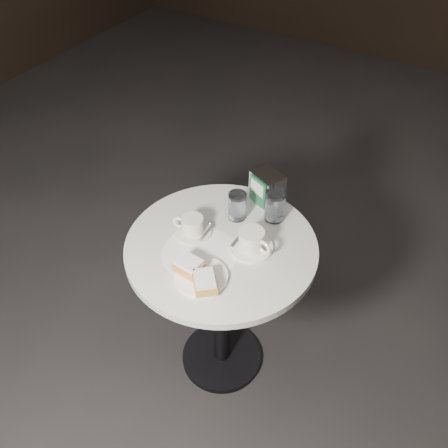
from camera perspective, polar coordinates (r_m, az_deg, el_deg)
ground at (r=2.39m, az=-0.25°, el=-15.05°), size 7.00×7.00×0.00m
cafe_table at (r=1.95m, az=-0.30°, el=-6.47°), size 0.70×0.70×0.74m
sugar_spill at (r=1.77m, az=-2.78°, el=-3.31°), size 0.28×0.28×0.00m
beignet_plate at (r=1.67m, az=-2.92°, el=-5.83°), size 0.24×0.24×0.06m
coffee_cup_left at (r=1.83m, az=-3.65°, el=-0.27°), size 0.17×0.17×0.07m
coffee_cup_right at (r=1.76m, az=3.19°, el=-2.02°), size 0.19×0.19×0.08m
water_glass_left at (r=1.87m, az=1.52°, el=2.05°), size 0.07×0.07×0.11m
water_glass_right at (r=1.87m, az=5.85°, el=2.05°), size 0.08×0.08×0.12m
napkin_dispenser at (r=1.94m, az=4.92°, el=4.10°), size 0.14×0.13×0.13m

